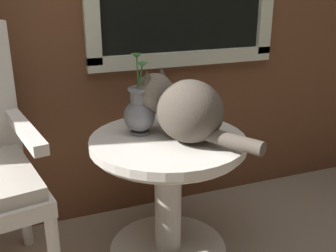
% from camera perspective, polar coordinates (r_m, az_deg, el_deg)
% --- Properties ---
extents(wicker_side_table, '(0.64, 0.64, 0.55)m').
position_cam_1_polar(wicker_side_table, '(1.72, 0.00, -7.24)').
color(wicker_side_table, silver).
rests_on(wicker_side_table, ground_plane).
extents(cat, '(0.35, 0.52, 0.27)m').
position_cam_1_polar(cat, '(1.59, 2.22, 2.54)').
color(cat, brown).
rests_on(cat, wicker_side_table).
extents(pewter_vase_with_ivy, '(0.13, 0.13, 0.32)m').
position_cam_1_polar(pewter_vase_with_ivy, '(1.66, -4.03, 2.05)').
color(pewter_vase_with_ivy, slate).
rests_on(pewter_vase_with_ivy, wicker_side_table).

